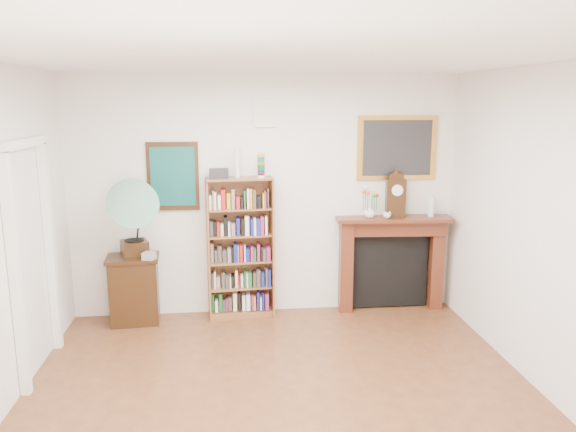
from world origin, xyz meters
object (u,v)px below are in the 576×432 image
object	(u,v)px
teacup	(387,215)
bottle_left	(431,206)
bookshelf	(240,240)
side_cabinet	(134,289)
bottle_right	(431,208)
fireplace	(391,255)
mantel_clock	(396,196)
gramophone	(130,214)
cd_stack	(149,256)
flower_vase	(370,212)

from	to	relation	value
teacup	bottle_left	bearing A→B (deg)	4.86
bookshelf	side_cabinet	xyz separation A→B (m)	(-1.21, -0.07, -0.53)
bottle_left	bottle_right	size ratio (longest dim) A/B	1.20
fireplace	mantel_clock	xyz separation A→B (m)	(0.02, -0.03, 0.72)
gramophone	bottle_right	size ratio (longest dim) A/B	4.54
fireplace	bottle_left	world-z (taller)	bottle_left
gramophone	bottle_right	bearing A→B (deg)	-16.20
mantel_clock	side_cabinet	bearing A→B (deg)	-172.50
fireplace	bottle_left	bearing A→B (deg)	-4.45
teacup	side_cabinet	bearing A→B (deg)	-179.66
teacup	bottle_left	xyz separation A→B (m)	(0.55, 0.05, 0.08)
side_cabinet	teacup	world-z (taller)	teacup
cd_stack	mantel_clock	bearing A→B (deg)	4.91
cd_stack	teacup	size ratio (longest dim) A/B	1.25
gramophone	teacup	size ratio (longest dim) A/B	9.42
flower_vase	bottle_right	distance (m)	0.75
bottle_right	gramophone	bearing A→B (deg)	-176.48
side_cabinet	cd_stack	distance (m)	0.50
cd_stack	teacup	world-z (taller)	teacup
side_cabinet	bottle_left	bearing A→B (deg)	-3.38
teacup	bookshelf	bearing A→B (deg)	178.14
mantel_clock	bookshelf	bearing A→B (deg)	-173.57
mantel_clock	flower_vase	distance (m)	0.36
side_cabinet	flower_vase	xyz separation A→B (m)	(2.72, 0.07, 0.83)
cd_stack	side_cabinet	bearing A→B (deg)	144.21
cd_stack	flower_vase	world-z (taller)	flower_vase
side_cabinet	bottle_right	size ratio (longest dim) A/B	3.91
gramophone	cd_stack	size ratio (longest dim) A/B	7.56
side_cabinet	mantel_clock	world-z (taller)	mantel_clock
cd_stack	teacup	xyz separation A→B (m)	(2.72, 0.16, 0.37)
fireplace	mantel_clock	size ratio (longest dim) A/B	2.67
teacup	bottle_right	bearing A→B (deg)	8.08
fireplace	mantel_clock	world-z (taller)	mantel_clock
fireplace	gramophone	bearing A→B (deg)	-171.62
flower_vase	bottle_right	size ratio (longest dim) A/B	0.69
flower_vase	cd_stack	bearing A→B (deg)	-175.05
mantel_clock	teacup	size ratio (longest dim) A/B	5.36
fireplace	bottle_right	world-z (taller)	bottle_right
side_cabinet	bottle_right	xyz separation A→B (m)	(3.48, 0.10, 0.86)
bookshelf	bottle_left	world-z (taller)	bookshelf
side_cabinet	cd_stack	bearing A→B (deg)	-40.21
cd_stack	bottle_left	size ratio (longest dim) A/B	0.50
gramophone	bottle_right	world-z (taller)	gramophone
gramophone	bottle_right	distance (m)	3.46
side_cabinet	gramophone	size ratio (longest dim) A/B	0.86
fireplace	bottle_right	size ratio (longest dim) A/B	6.90
cd_stack	teacup	distance (m)	2.75
gramophone	cd_stack	distance (m)	0.51
gramophone	mantel_clock	xyz separation A→B (m)	(3.01, 0.21, 0.11)
gramophone	flower_vase	size ratio (longest dim) A/B	6.59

